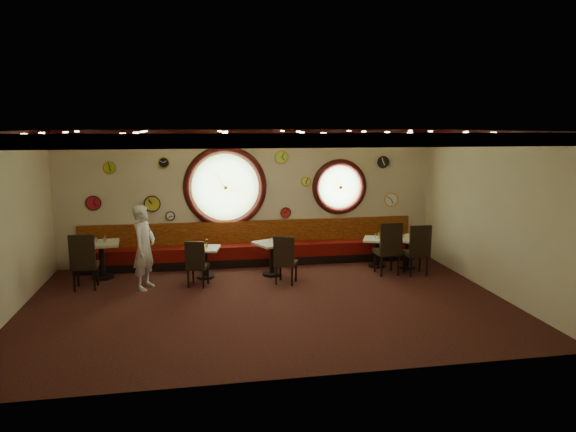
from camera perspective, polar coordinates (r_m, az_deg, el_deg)
The scene contains 54 objects.
floor at distance 9.84m, azimuth -2.26°, elevation -9.54°, with size 9.00×6.00×0.00m, color black.
ceiling at distance 9.27m, azimuth -2.40°, elevation 9.44°, with size 9.00×6.00×0.02m, color gold.
wall_back at distance 12.37m, azimuth -4.18°, elevation 2.13°, with size 9.00×0.02×3.20m, color beige.
wall_front at distance 6.53m, azimuth 1.18°, elevation -4.99°, with size 9.00×0.02×3.20m, color beige.
wall_left at distance 9.90m, azimuth -29.10°, elevation -1.10°, with size 0.02×6.00×3.20m, color beige.
wall_right at distance 10.96m, azimuth 21.69°, elevation 0.42°, with size 0.02×6.00×3.20m, color beige.
molding_back at distance 12.20m, azimuth -4.25°, elevation 9.14°, with size 9.00×0.10×0.18m, color #320A09.
molding_front at distance 6.36m, azimuth 1.14°, elevation 8.38°, with size 9.00×0.10×0.18m, color #320A09.
molding_right at distance 10.80m, azimuth 21.98°, elevation 8.34°, with size 0.10×6.00×0.18m, color #320A09.
banquette_base at distance 12.39m, azimuth -3.96°, elevation -4.93°, with size 8.00×0.55×0.20m, color black.
banquette_seat at distance 12.33m, azimuth -3.97°, elevation -3.81°, with size 8.00×0.55×0.30m, color #570907.
banquette_back at distance 12.45m, azimuth -4.10°, elevation -1.78°, with size 8.00×0.10×0.55m, color #600C07.
porthole_left_glass at distance 12.29m, azimuth -6.98°, elevation 3.21°, with size 1.66×1.66×0.02m, color #7CB16A.
porthole_left_frame at distance 12.27m, azimuth -6.98°, elevation 3.20°, with size 1.98×1.98×0.18m, color #320A09.
porthole_left_ring at distance 12.24m, azimuth -6.97°, elevation 3.18°, with size 1.61×1.61×0.03m, color gold.
porthole_right_glass at distance 12.74m, azimuth 5.72°, elevation 3.25°, with size 1.10×1.10×0.02m, color #7CB16A.
porthole_right_frame at distance 12.73m, azimuth 5.74°, elevation 3.24°, with size 1.38×1.38×0.18m, color #320A09.
porthole_right_ring at distance 12.70m, azimuth 5.77°, elevation 3.22°, with size 1.09×1.09×0.03m, color gold.
wall_clock_0 at distance 12.33m, azimuth -14.85°, elevation 1.33°, with size 0.36×0.36×0.03m, color gold.
wall_clock_1 at distance 12.35m, azimuth -12.94°, elevation 0.01°, with size 0.20×0.20×0.03m, color white.
wall_clock_2 at distance 12.99m, azimuth 10.51°, elevation 5.92°, with size 0.28×0.28×0.03m, color black.
wall_clock_3 at distance 12.35m, azimuth -19.21°, elevation 5.09°, with size 0.26×0.26×0.03m, color #93AA22.
wall_clock_4 at distance 12.33m, azimuth -0.72°, elevation 6.57°, with size 0.30×0.30×0.03m, color #B3E346.
wall_clock_5 at distance 12.50m, azimuth -20.80°, elevation 1.35°, with size 0.32×0.32×0.03m, color red.
wall_clock_6 at distance 12.20m, azimuth -13.64°, elevation 5.78°, with size 0.24×0.24×0.03m, color black.
wall_clock_7 at distance 12.49m, azimuth 2.01°, elevation 3.85°, with size 0.22×0.22×0.03m, color #F4FD54.
wall_clock_8 at distance 12.50m, azimuth -0.26°, elevation 0.39°, with size 0.24×0.24×0.03m, color red.
wall_clock_9 at distance 13.18m, azimuth 11.40°, elevation 1.79°, with size 0.34×0.34×0.03m, color white.
table_a at distance 11.87m, azimuth -19.98°, elevation -4.17°, with size 0.81×0.81×0.80m.
table_b at distance 11.36m, azimuth -9.21°, elevation -4.71°, with size 0.72×0.72×0.68m.
table_c at distance 11.41m, azimuth -1.79°, elevation -4.30°, with size 0.90×0.90×0.75m.
table_d at distance 12.27m, azimuth 9.85°, elevation -3.62°, with size 0.81×0.81×0.68m.
table_e at distance 12.32m, azimuth 13.14°, elevation -3.56°, with size 0.86×0.86×0.72m.
chair_a at distance 11.11m, azimuth -21.76°, elevation -4.39°, with size 0.50×0.50×0.72m.
chair_b at distance 10.72m, azimuth -10.15°, elevation -4.91°, with size 0.52×0.52×0.61m.
chair_c at distance 10.71m, azimuth -0.34°, elevation -4.55°, with size 0.58×0.58×0.65m.
chair_d at distance 11.57m, azimuth 11.16°, elevation -3.18°, with size 0.51×0.51×0.75m.
chair_e at distance 11.68m, azimuth 14.26°, elevation -3.33°, with size 0.48×0.48×0.71m.
condiment_a_salt at distance 11.86m, azimuth -20.53°, elevation -2.48°, with size 0.04×0.04×0.11m, color silver.
condiment_b_salt at distance 11.30m, azimuth -9.40°, elevation -3.22°, with size 0.04×0.04×0.10m, color silver.
condiment_c_salt at distance 11.37m, azimuth -1.99°, elevation -2.67°, with size 0.03×0.03×0.09m, color silver.
condiment_d_salt at distance 12.27m, azimuth 9.66°, elevation -2.17°, with size 0.04×0.04×0.10m, color silver.
condiment_a_pepper at distance 11.78m, azimuth -19.72°, elevation -2.51°, with size 0.04×0.04×0.11m, color silver.
condiment_b_pepper at distance 11.24m, azimuth -9.33°, elevation -3.33°, with size 0.03×0.03×0.09m, color silver.
condiment_c_pepper at distance 11.28m, azimuth -1.69°, elevation -2.73°, with size 0.04×0.04×0.11m, color silver.
condiment_d_pepper at distance 12.17m, azimuth 10.11°, elevation -2.30°, with size 0.04×0.04×0.10m, color silver.
condiment_a_bottle at distance 11.88m, azimuth -19.62°, elevation -2.32°, with size 0.04×0.04×0.14m, color gold.
condiment_b_bottle at distance 11.33m, azimuth -9.04°, elevation -3.00°, with size 0.05×0.05×0.18m, color orange.
condiment_c_bottle at distance 11.39m, azimuth -1.51°, elevation -2.47°, with size 0.05×0.05×0.16m, color gold.
condiment_d_bottle at distance 12.29m, azimuth 10.04°, elevation -2.02°, with size 0.05×0.05×0.17m, color yellow.
condiment_e_salt at distance 12.22m, azimuth 12.76°, elevation -2.16°, with size 0.03×0.03×0.09m, color #BBBCC0.
condiment_e_pepper at distance 12.22m, azimuth 13.41°, elevation -2.14°, with size 0.04×0.04×0.11m, color #B9B8BD.
condiment_e_bottle at distance 12.33m, azimuth 13.59°, elevation -1.95°, with size 0.05×0.05×0.15m, color orange.
waiter at distance 10.79m, azimuth -15.68°, elevation -3.38°, with size 0.63×0.41×1.72m, color silver.
Camera 1 is at (-1.22, -9.19, 3.29)m, focal length 32.00 mm.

